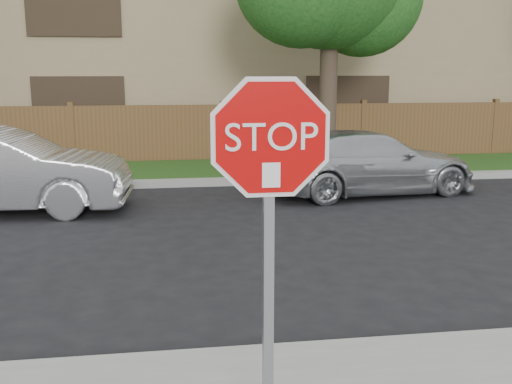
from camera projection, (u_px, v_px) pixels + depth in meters
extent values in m
plane|color=black|center=(334.00, 349.00, 5.55)|extent=(90.00, 90.00, 0.00)
cube|color=gray|center=(236.00, 181.00, 13.43)|extent=(70.00, 0.30, 0.15)
cube|color=#1E4714|center=(229.00, 170.00, 15.03)|extent=(70.00, 3.00, 0.12)
cube|color=brown|center=(223.00, 134.00, 16.43)|extent=(70.00, 0.12, 1.60)
cube|color=#9B8A60|center=(208.00, 56.00, 21.42)|extent=(34.00, 8.00, 6.00)
cylinder|color=#382B21|center=(328.00, 93.00, 14.91)|extent=(0.44, 0.44, 3.92)
cube|color=gray|center=(268.00, 278.00, 3.78)|extent=(0.06, 0.06, 2.30)
cylinder|color=white|center=(271.00, 138.00, 3.54)|extent=(1.01, 0.02, 1.01)
cylinder|color=#B90707|center=(271.00, 138.00, 3.52)|extent=(0.93, 0.02, 0.93)
cube|color=white|center=(271.00, 175.00, 3.56)|extent=(0.11, 0.00, 0.15)
imported|color=silver|center=(368.00, 162.00, 12.38)|extent=(4.75, 2.49, 1.31)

